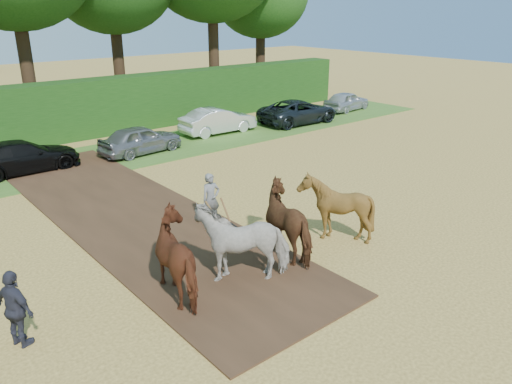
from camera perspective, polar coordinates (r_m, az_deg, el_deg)
ground at (r=11.32m, az=-4.57°, el=-15.26°), size 120.00×120.00×0.00m
earth_strip at (r=17.35m, az=-14.08°, el=-2.48°), size 4.50×17.00×0.05m
grass_verge at (r=23.16m, az=-25.22°, el=1.92°), size 50.00×5.00×0.03m
spectator_far at (r=11.42m, az=-25.77°, el=-11.97°), size 0.76×1.09×1.72m
plough_team at (r=13.42m, az=1.22°, el=-4.22°), size 6.77×4.72×2.01m
parked_cars at (r=23.90m, az=-18.53°, el=5.04°), size 40.54×3.38×1.47m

